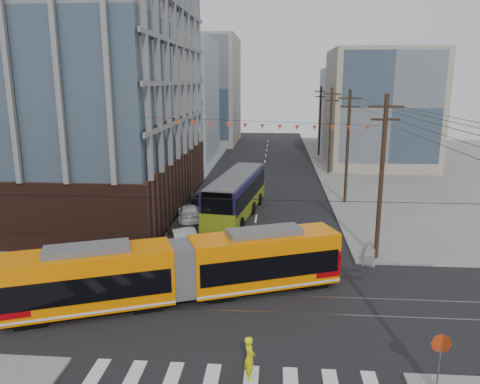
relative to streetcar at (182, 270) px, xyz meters
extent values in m
plane|color=slate|center=(3.38, -4.15, -1.74)|extent=(160.00, 160.00, 0.00)
cube|color=#381E16|center=(-18.62, 18.85, 12.56)|extent=(30.00, 25.00, 28.60)
cube|color=#8C99A5|center=(-13.62, 47.85, 7.26)|extent=(18.00, 16.00, 18.00)
cube|color=gray|center=(19.38, 43.85, 6.26)|extent=(14.00, 14.00, 16.00)
cube|color=gray|center=(-10.62, 67.85, 8.26)|extent=(16.00, 18.00, 20.00)
cube|color=#8C99A5|center=(21.38, 63.85, 5.26)|extent=(16.00, 16.00, 14.00)
cylinder|color=black|center=(11.88, 51.85, 3.76)|extent=(0.30, 0.30, 11.00)
imported|color=gray|center=(-1.68, 8.45, -0.97)|extent=(3.18, 4.93, 1.53)
imported|color=silver|center=(-2.37, 15.04, -1.08)|extent=(2.73, 4.86, 1.33)
imported|color=#464B50|center=(-1.85, 20.07, -1.08)|extent=(4.02, 5.28, 1.33)
imported|color=#E6F00D|center=(4.11, -6.80, -0.81)|extent=(0.60, 0.77, 1.86)
cube|color=slate|center=(11.68, 7.31, -1.36)|extent=(1.93, 3.85, 0.75)
camera|label=1|loc=(5.02, -23.48, 10.01)|focal=35.00mm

